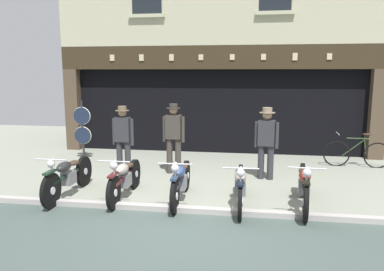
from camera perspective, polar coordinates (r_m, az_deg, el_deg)
ground at (r=6.06m, az=-2.03°, el=-15.42°), size 21.78×22.00×0.18m
shop_facade at (r=13.42m, az=4.40°, el=6.33°), size 10.08×4.42×6.62m
motorcycle_left at (r=8.13m, az=-18.20°, el=-5.79°), size 0.62×2.09×0.93m
motorcycle_center_left at (r=7.74m, az=-10.16°, el=-6.30°), size 0.62×1.96×0.91m
motorcycle_center at (r=7.45m, az=-1.71°, el=-6.76°), size 0.62×2.02×0.92m
motorcycle_center_right at (r=7.22m, az=7.31°, el=-7.40°), size 0.62×2.00×0.91m
motorcycle_right at (r=7.39m, az=16.56°, el=-7.20°), size 0.62×2.08×0.94m
salesman_left at (r=9.53m, az=-10.36°, el=-0.14°), size 0.56×0.34×1.69m
shopkeeper_center at (r=9.37m, az=-2.79°, el=0.07°), size 0.56×0.34×1.75m
salesman_right at (r=9.02m, az=11.17°, el=-0.59°), size 0.55×0.37×1.71m
tyre_sign_pole at (r=11.40m, az=-16.21°, el=1.35°), size 0.52×0.06×1.71m
advert_board_near at (r=11.86m, az=14.97°, el=5.50°), size 0.64×0.03×1.02m
leaning_bicycle at (r=11.03m, az=23.66°, el=-2.46°), size 1.73×0.50×0.94m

